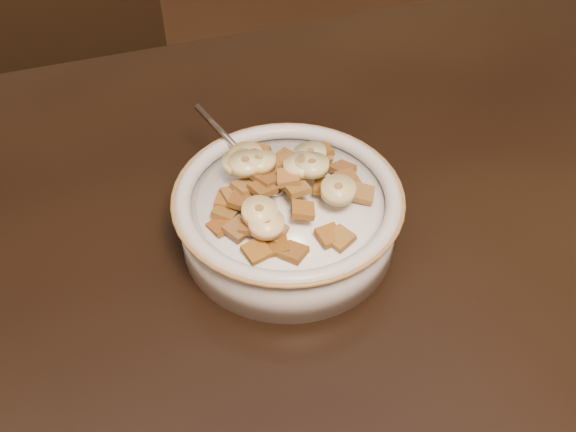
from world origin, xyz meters
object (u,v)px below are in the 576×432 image
object	(u,v)px
chair	(86,133)
spoon	(266,180)
cereal_bowl	(288,220)
table	(259,315)

from	to	relation	value
chair	spoon	bearing A→B (deg)	-77.95
chair	cereal_bowl	xyz separation A→B (m)	(0.19, -0.64, 0.33)
table	cereal_bowl	size ratio (longest dim) A/B	6.93
chair	spoon	xyz separation A→B (m)	(0.18, -0.61, 0.36)
table	chair	xyz separation A→B (m)	(-0.14, 0.71, -0.29)
cereal_bowl	spoon	xyz separation A→B (m)	(-0.01, 0.03, 0.03)
table	chair	world-z (taller)	chair
chair	table	bearing A→B (deg)	-82.99
table	chair	distance (m)	0.78
chair	cereal_bowl	distance (m)	0.75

